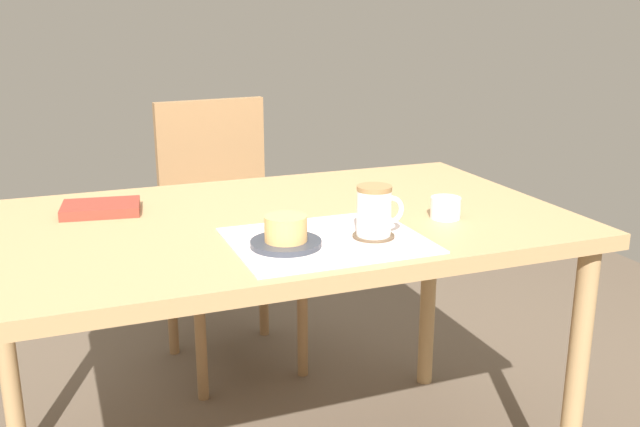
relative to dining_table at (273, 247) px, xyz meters
name	(u,v)px	position (x,y,z in m)	size (l,w,h in m)	color
dining_table	(273,247)	(0.00, 0.00, 0.00)	(1.38, 0.81, 0.74)	tan
wooden_chair	(225,223)	(0.07, 0.78, -0.17)	(0.46, 0.46, 0.91)	#997047
placemat	(327,240)	(0.05, -0.21, 0.08)	(0.40, 0.33, 0.00)	silver
pastry_plate	(286,243)	(-0.04, -0.22, 0.08)	(0.15, 0.15, 0.01)	#333842
pastry	(286,228)	(-0.04, -0.22, 0.12)	(0.09, 0.09, 0.05)	#E0A860
coffee_coaster	(373,236)	(0.15, -0.23, 0.08)	(0.09, 0.09, 0.01)	brown
coffee_mug	(375,210)	(0.15, -0.23, 0.14)	(0.11, 0.07, 0.11)	white
sugar_bowl	(446,208)	(0.37, -0.15, 0.10)	(0.07, 0.07, 0.05)	white
small_book	(101,208)	(-0.37, 0.18, 0.09)	(0.18, 0.12, 0.02)	maroon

